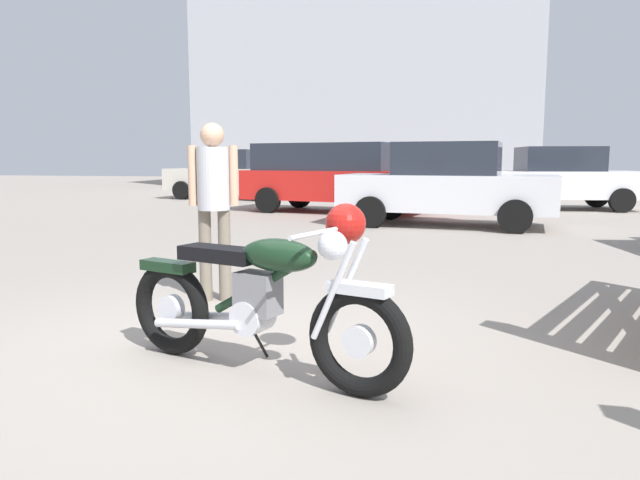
# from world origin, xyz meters

# --- Properties ---
(ground_plane) EXTENTS (80.00, 80.00, 0.00)m
(ground_plane) POSITION_xyz_m (0.00, 0.00, 0.00)
(ground_plane) COLOR gray
(vintage_motorcycle) EXTENTS (2.02, 0.81, 1.07)m
(vintage_motorcycle) POSITION_xyz_m (0.41, -0.37, 0.49)
(vintage_motorcycle) COLOR black
(vintage_motorcycle) RESTS_ON ground_plane
(bystander) EXTENTS (0.45, 0.30, 1.66)m
(bystander) POSITION_xyz_m (-0.67, 1.35, 1.02)
(bystander) COLOR #706656
(bystander) RESTS_ON ground_plane
(red_hatchback_near) EXTENTS (4.95, 2.65, 1.74)m
(red_hatchback_near) POSITION_xyz_m (-1.62, 10.93, 0.94)
(red_hatchback_near) COLOR black
(red_hatchback_near) RESTS_ON ground_plane
(pale_sedan_back) EXTENTS (4.37, 2.28, 1.67)m
(pale_sedan_back) POSITION_xyz_m (1.29, 8.39, 0.84)
(pale_sedan_back) COLOR black
(pale_sedan_back) RESTS_ON ground_plane
(dark_sedan_left) EXTENTS (4.40, 2.37, 1.67)m
(dark_sedan_left) POSITION_xyz_m (4.09, 13.16, 0.84)
(dark_sedan_left) COLOR black
(dark_sedan_left) RESTS_ON ground_plane
(silver_sedan_mid) EXTENTS (4.30, 2.13, 1.67)m
(silver_sedan_mid) POSITION_xyz_m (-6.18, 15.25, 0.84)
(silver_sedan_mid) COLOR black
(silver_sedan_mid) RESTS_ON ground_plane
(industrial_building) EXTENTS (16.68, 10.05, 22.71)m
(industrial_building) POSITION_xyz_m (-3.23, 26.61, 5.56)
(industrial_building) COLOR #9EA0A8
(industrial_building) RESTS_ON ground_plane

